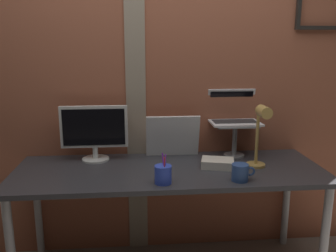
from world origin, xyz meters
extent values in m
cube|color=#9E563D|center=(0.00, 0.38, 1.16)|extent=(3.29, 0.12, 2.32)
cube|color=gray|center=(-0.15, 0.32, 1.16)|extent=(0.14, 0.01, 2.32)
cube|color=black|center=(1.10, 0.30, 1.60)|extent=(0.33, 0.03, 0.03)
cube|color=black|center=(0.95, 0.30, 1.74)|extent=(0.03, 0.03, 0.27)
cube|color=#333338|center=(0.05, -0.01, 0.71)|extent=(1.92, 0.67, 0.03)
cylinder|color=#B2B2B7|center=(0.95, -0.29, 0.35)|extent=(0.05, 0.05, 0.70)
cylinder|color=#B2B2B7|center=(-0.85, 0.26, 0.35)|extent=(0.05, 0.05, 0.70)
cylinder|color=#B2B2B7|center=(0.95, 0.26, 0.35)|extent=(0.05, 0.05, 0.70)
cylinder|color=silver|center=(-0.43, 0.20, 0.74)|extent=(0.18, 0.18, 0.01)
cylinder|color=silver|center=(-0.43, 0.20, 0.78)|extent=(0.04, 0.04, 0.08)
cube|color=silver|center=(-0.43, 0.20, 0.96)|extent=(0.44, 0.04, 0.28)
cube|color=black|center=(-0.43, 0.18, 0.96)|extent=(0.40, 0.00, 0.24)
cylinder|color=gray|center=(0.52, 0.20, 0.74)|extent=(0.14, 0.14, 0.01)
cylinder|color=gray|center=(0.52, 0.20, 0.85)|extent=(0.03, 0.03, 0.21)
cube|color=gray|center=(0.52, 0.20, 0.95)|extent=(0.28, 0.22, 0.01)
cube|color=white|center=(0.52, 0.20, 0.97)|extent=(0.34, 0.22, 0.01)
cube|color=#2D2D30|center=(0.52, 0.22, 0.97)|extent=(0.30, 0.13, 0.00)
cube|color=white|center=(0.52, 0.35, 1.08)|extent=(0.34, 0.07, 0.21)
cube|color=black|center=(0.52, 0.34, 1.08)|extent=(0.31, 0.05, 0.18)
cube|color=white|center=(0.10, 0.24, 0.87)|extent=(0.36, 0.08, 0.29)
cylinder|color=tan|center=(0.60, -0.01, 0.74)|extent=(0.12, 0.12, 0.02)
cylinder|color=tan|center=(0.60, -0.01, 0.93)|extent=(0.02, 0.02, 0.37)
cylinder|color=tan|center=(0.60, -0.10, 1.10)|extent=(0.07, 0.11, 0.07)
cylinder|color=blue|center=(-0.01, -0.25, 0.78)|extent=(0.10, 0.10, 0.10)
cylinder|color=purple|center=(0.01, -0.23, 0.82)|extent=(0.02, 0.02, 0.15)
cylinder|color=purple|center=(0.00, -0.25, 0.82)|extent=(0.03, 0.04, 0.16)
cylinder|color=red|center=(0.00, -0.27, 0.81)|extent=(0.01, 0.01, 0.15)
cylinder|color=#2D4C8C|center=(0.43, -0.25, 0.78)|extent=(0.10, 0.10, 0.10)
torus|color=#2D4C8C|center=(0.49, -0.25, 0.78)|extent=(0.05, 0.01, 0.05)
cube|color=silver|center=(0.36, -0.01, 0.76)|extent=(0.23, 0.19, 0.05)
camera|label=1|loc=(-0.14, -2.11, 1.49)|focal=38.19mm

